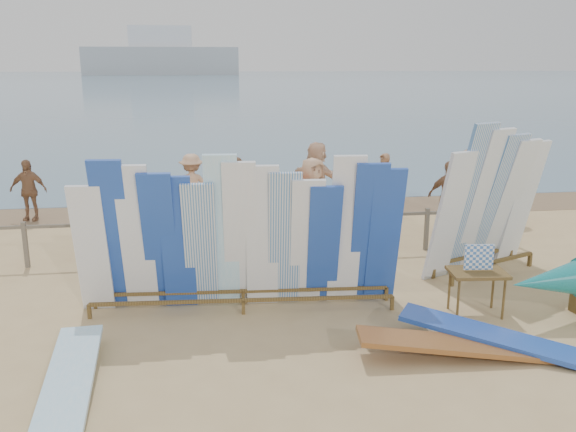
{
  "coord_description": "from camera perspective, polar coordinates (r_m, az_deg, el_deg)",
  "views": [
    {
      "loc": [
        -0.56,
        -8.74,
        3.85
      ],
      "look_at": [
        0.99,
        2.36,
        1.0
      ],
      "focal_mm": 38.0,
      "sensor_mm": 36.0,
      "label": 1
    }
  ],
  "objects": [
    {
      "name": "ground",
      "position": [
        9.56,
        -3.96,
        -9.51
      ],
      "size": [
        160.0,
        160.0,
        0.0
      ],
      "primitive_type": "plane",
      "color": "tan",
      "rests_on": "ground"
    },
    {
      "name": "ocean",
      "position": [
        136.79,
        -7.87,
        12.49
      ],
      "size": [
        320.0,
        240.0,
        0.02
      ],
      "primitive_type": "cube",
      "color": "slate",
      "rests_on": "ground"
    },
    {
      "name": "wet_sand_strip",
      "position": [
        16.41,
        -5.75,
        0.6
      ],
      "size": [
        40.0,
        2.6,
        0.01
      ],
      "primitive_type": "cube",
      "color": "#7D6346",
      "rests_on": "ground"
    },
    {
      "name": "distant_ship",
      "position": [
        189.09,
        -11.77,
        14.39
      ],
      "size": [
        45.0,
        8.0,
        14.0
      ],
      "color": "#999EA3",
      "rests_on": "ocean"
    },
    {
      "name": "fence",
      "position": [
        12.18,
        -5.02,
        -1.12
      ],
      "size": [
        12.08,
        0.08,
        0.9
      ],
      "color": "#6D6352",
      "rests_on": "ground"
    },
    {
      "name": "main_surfboard_rack",
      "position": [
        9.51,
        -4.29,
        -2.34
      ],
      "size": [
        5.08,
        0.99,
        2.55
      ],
      "rotation": [
        0.0,
        0.0,
        -0.07
      ],
      "color": "brown",
      "rests_on": "ground"
    },
    {
      "name": "side_surfboard_rack",
      "position": [
        11.74,
        18.15,
        0.89
      ],
      "size": [
        2.54,
        1.55,
        2.86
      ],
      "rotation": [
        0.0,
        0.0,
        0.4
      ],
      "color": "brown",
      "rests_on": "ground"
    },
    {
      "name": "vendor_table",
      "position": [
        9.99,
        17.19,
        -6.74
      ],
      "size": [
        0.91,
        0.68,
        1.14
      ],
      "rotation": [
        0.0,
        0.0,
        -0.09
      ],
      "color": "brown",
      "rests_on": "ground"
    },
    {
      "name": "flat_board_c",
      "position": [
        8.69,
        15.57,
        -12.61
      ],
      "size": [
        2.74,
        0.86,
        0.36
      ],
      "primitive_type": "cube",
      "rotation": [
        0.11,
        0.0,
        1.46
      ],
      "color": "#965B29",
      "rests_on": "ground"
    },
    {
      "name": "flat_board_d",
      "position": [
        9.06,
        19.05,
        -11.72
      ],
      "size": [
        2.57,
        1.91,
        0.37
      ],
      "primitive_type": "cube",
      "rotation": [
        0.11,
        0.0,
        1.01
      ],
      "color": "#2248AD",
      "rests_on": "ground"
    },
    {
      "name": "flat_board_a",
      "position": [
        8.05,
        -19.76,
        -15.21
      ],
      "size": [
        0.72,
        2.73,
        0.25
      ],
      "primitive_type": "cube",
      "rotation": [
        0.07,
        0.0,
        0.06
      ],
      "color": "#97D4F2",
      "rests_on": "ground"
    },
    {
      "name": "beach_chair_left",
      "position": [
        13.47,
        0.37,
        -1.23
      ],
      "size": [
        0.63,
        0.65,
        0.87
      ],
      "rotation": [
        0.0,
        0.0,
        -0.16
      ],
      "color": "red",
      "rests_on": "ground"
    },
    {
      "name": "beach_chair_right",
      "position": [
        13.19,
        -1.12,
        -1.49
      ],
      "size": [
        0.67,
        0.69,
        0.93
      ],
      "rotation": [
        0.0,
        0.0,
        0.15
      ],
      "color": "red",
      "rests_on": "ground"
    },
    {
      "name": "stroller",
      "position": [
        13.19,
        0.46,
        -0.55
      ],
      "size": [
        0.7,
        0.93,
        1.2
      ],
      "rotation": [
        0.0,
        0.0,
        0.12
      ],
      "color": "red",
      "rests_on": "ground"
    },
    {
      "name": "beachgoer_5",
      "position": [
        15.7,
        2.71,
        3.55
      ],
      "size": [
        1.54,
        1.71,
        1.88
      ],
      "primitive_type": "imported",
      "rotation": [
        0.0,
        0.0,
        2.25
      ],
      "color": "beige",
      "rests_on": "ground"
    },
    {
      "name": "beachgoer_6",
      "position": [
        13.24,
        2.3,
        1.5
      ],
      "size": [
        1.01,
        0.81,
        1.86
      ],
      "primitive_type": "imported",
      "rotation": [
        0.0,
        0.0,
        0.49
      ],
      "color": "tan",
      "rests_on": "ground"
    },
    {
      "name": "beachgoer_3",
      "position": [
        15.38,
        -8.96,
        2.73
      ],
      "size": [
        1.08,
        0.49,
        1.65
      ],
      "primitive_type": "imported",
      "rotation": [
        0.0,
        0.0,
        3.19
      ],
      "color": "tan",
      "rests_on": "ground"
    },
    {
      "name": "beachgoer_8",
      "position": [
        15.43,
        16.49,
        2.63
      ],
      "size": [
        0.92,
        0.91,
        1.8
      ],
      "primitive_type": "imported",
      "rotation": [
        0.0,
        0.0,
        5.51
      ],
      "color": "beige",
      "rests_on": "ground"
    },
    {
      "name": "beachgoer_extra_1",
      "position": [
        16.37,
        -23.13,
        2.24
      ],
      "size": [
        0.93,
        0.48,
        1.53
      ],
      "primitive_type": "imported",
      "rotation": [
        0.0,
        0.0,
        6.18
      ],
      "color": "#8C6042",
      "rests_on": "ground"
    },
    {
      "name": "beachgoer_4",
      "position": [
        14.58,
        -4.75,
        2.26
      ],
      "size": [
        0.54,
        1.02,
        1.67
      ],
      "primitive_type": "imported",
      "rotation": [
        0.0,
        0.0,
        1.7
      ],
      "color": "#8C6042",
      "rests_on": "ground"
    },
    {
      "name": "beachgoer_7",
      "position": [
        16.19,
        8.88,
        3.11
      ],
      "size": [
        0.39,
        0.6,
        1.54
      ],
      "primitive_type": "imported",
      "rotation": [
        0.0,
        0.0,
        4.87
      ],
      "color": "#8C6042",
      "rests_on": "ground"
    },
    {
      "name": "beachgoer_10",
      "position": [
        14.25,
        14.73,
        1.63
      ],
      "size": [
        0.96,
        1.05,
        1.7
      ],
      "primitive_type": "imported",
      "rotation": [
        0.0,
        0.0,
        5.39
      ],
      "color": "#8C6042",
      "rests_on": "ground"
    },
    {
      "name": "beachgoer_9",
      "position": [
        15.97,
        18.96,
        2.83
      ],
      "size": [
        1.08,
        1.22,
        1.8
      ],
      "primitive_type": "imported",
      "rotation": [
        0.0,
        0.0,
        0.94
      ],
      "color": "tan",
      "rests_on": "ground"
    },
    {
      "name": "beachgoer_2",
      "position": [
        12.76,
        -13.99,
        0.47
      ],
      "size": [
        0.64,
        0.96,
        1.81
      ],
      "primitive_type": "imported",
      "rotation": [
        0.0,
        0.0,
        4.99
      ],
      "color": "beige",
      "rests_on": "ground"
    }
  ]
}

